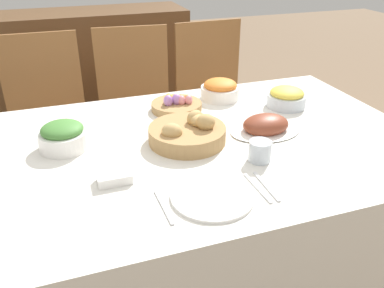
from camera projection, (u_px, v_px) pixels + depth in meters
name	position (u px, v px, depth m)	size (l,w,h in m)	color
ground_plane	(184.00, 287.00, 1.87)	(12.00, 12.00, 0.00)	#7F664C
dining_table	(183.00, 223.00, 1.69)	(1.85, 1.10, 0.74)	silver
chair_far_center	(137.00, 112.00, 2.38)	(0.46, 0.46, 0.99)	brown
chair_far_right	(214.00, 102.00, 2.52)	(0.43, 0.43, 0.99)	brown
chair_far_left	(49.00, 123.00, 2.24)	(0.43, 0.43, 0.99)	brown
sideboard	(80.00, 83.00, 2.90)	(1.52, 0.44, 0.98)	brown
bread_basket	(188.00, 133.00, 1.52)	(0.29, 0.29, 0.11)	#AD8451
egg_basket	(177.00, 105.00, 1.80)	(0.22, 0.22, 0.08)	#AD8451
ham_platter	(266.00, 126.00, 1.60)	(0.29, 0.20, 0.08)	white
green_salad_bowl	(63.00, 136.00, 1.47)	(0.18, 0.18, 0.10)	white
pineapple_bowl	(286.00, 97.00, 1.83)	(0.18, 0.18, 0.09)	silver
carrot_bowl	(220.00, 90.00, 1.92)	(0.18, 0.18, 0.09)	white
dinner_plate	(212.00, 196.00, 1.21)	(0.25, 0.25, 0.01)	white
fork	(164.00, 207.00, 1.17)	(0.01, 0.17, 0.00)	silver
knife	(257.00, 188.00, 1.26)	(0.01, 0.17, 0.00)	silver
spoon	(266.00, 186.00, 1.27)	(0.01, 0.17, 0.00)	silver
drinking_cup	(260.00, 151.00, 1.40)	(0.08, 0.08, 0.07)	silver
butter_dish	(114.00, 178.00, 1.28)	(0.11, 0.07, 0.03)	white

